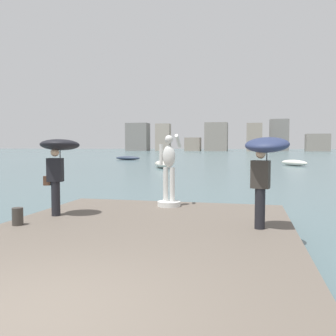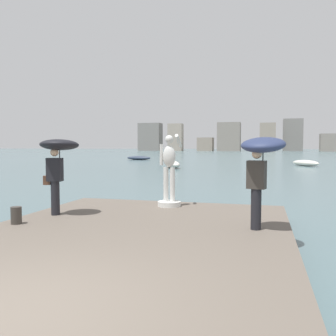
{
  "view_description": "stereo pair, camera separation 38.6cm",
  "coord_description": "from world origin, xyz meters",
  "views": [
    {
      "loc": [
        2.28,
        -3.36,
        2.2
      ],
      "look_at": [
        0.0,
        6.83,
        1.55
      ],
      "focal_mm": 38.67,
      "sensor_mm": 36.0,
      "label": 1
    },
    {
      "loc": [
        2.66,
        -3.27,
        2.2
      ],
      "look_at": [
        0.0,
        6.83,
        1.55
      ],
      "focal_mm": 38.67,
      "sensor_mm": 36.0,
      "label": 2
    }
  ],
  "objects": [
    {
      "name": "ground_plane",
      "position": [
        0.0,
        40.0,
        0.0
      ],
      "size": [
        400.0,
        400.0,
        0.0
      ],
      "primitive_type": "plane",
      "color": "#4C666B"
    },
    {
      "name": "pier",
      "position": [
        0.0,
        2.47,
        0.2
      ],
      "size": [
        6.57,
        10.93,
        0.4
      ],
      "primitive_type": "cube",
      "color": "#60564C",
      "rests_on": "ground"
    },
    {
      "name": "statue_white_figure",
      "position": [
        -0.02,
        7.04,
        1.27
      ],
      "size": [
        0.68,
        0.9,
        2.14
      ],
      "color": "silver",
      "rests_on": "pier"
    },
    {
      "name": "onlooker_left",
      "position": [
        -2.46,
        5.02,
        1.96
      ],
      "size": [
        1.15,
        1.16,
        1.99
      ],
      "color": "black",
      "rests_on": "pier"
    },
    {
      "name": "onlooker_right",
      "position": [
        2.62,
        4.63,
        1.96
      ],
      "size": [
        1.14,
        1.17,
        2.04
      ],
      "color": "black",
      "rests_on": "pier"
    },
    {
      "name": "mooring_bollard",
      "position": [
        -2.81,
        3.79,
        0.6
      ],
      "size": [
        0.24,
        0.24,
        0.4
      ],
      "primitive_type": "cylinder",
      "color": "#38332D",
      "rests_on": "pier"
    },
    {
      "name": "boat_near",
      "position": [
        -15.89,
        49.48,
        0.29
      ],
      "size": [
        4.28,
        1.98,
        0.59
      ],
      "color": "#2D384C",
      "rests_on": "ground"
    },
    {
      "name": "boat_mid",
      "position": [
        7.11,
        38.07,
        0.33
      ],
      "size": [
        3.08,
        3.77,
        0.65
      ],
      "color": "silver",
      "rests_on": "ground"
    },
    {
      "name": "boat_far",
      "position": [
        -6.02,
        31.26,
        0.36
      ],
      "size": [
        2.98,
        4.24,
        0.73
      ],
      "color": "silver",
      "rests_on": "ground"
    },
    {
      "name": "distant_skyline",
      "position": [
        -7.18,
        147.08,
        5.26
      ],
      "size": [
        98.0,
        12.7,
        12.9
      ],
      "color": "gray",
      "rests_on": "ground"
    }
  ]
}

